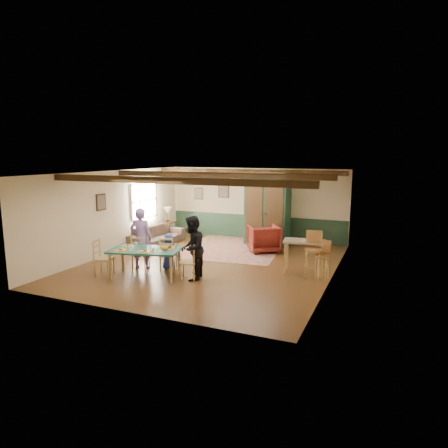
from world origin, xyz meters
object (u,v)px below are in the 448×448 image
at_px(sofa, 157,235).
at_px(person_child, 169,252).
at_px(cat, 164,247).
at_px(table_lamp, 168,214).
at_px(bar_stool_left, 313,255).
at_px(bar_stool_right, 322,260).
at_px(dining_table, 146,263).
at_px(counter_table, 304,257).
at_px(dining_chair_far_right, 168,253).
at_px(dining_chair_end_right, 188,261).
at_px(person_man, 141,238).
at_px(dining_chair_far_left, 141,252).
at_px(armchair, 264,239).
at_px(dining_chair_end_left, 104,258).
at_px(person_woman, 192,248).
at_px(end_table, 168,229).
at_px(armoire, 267,211).

bearing_deg(sofa, person_child, -135.21).
distance_m(cat, table_lamp, 5.38).
distance_m(bar_stool_left, bar_stool_right, 0.27).
xyz_separation_m(dining_table, bar_stool_left, (4.07, 1.64, 0.24)).
relative_size(person_child, counter_table, 0.92).
bearing_deg(bar_stool_left, dining_chair_far_right, -174.36).
height_order(dining_chair_end_right, person_man, person_man).
xyz_separation_m(sofa, bar_stool_right, (6.18, -1.81, 0.18)).
distance_m(sofa, bar_stool_right, 6.44).
xyz_separation_m(dining_chair_far_left, armchair, (2.60, 3.30, -0.03)).
distance_m(dining_chair_end_left, person_woman, 2.45).
xyz_separation_m(dining_chair_far_right, cat, (0.35, -0.76, 0.37)).
relative_size(dining_table, end_table, 2.90).
distance_m(dining_table, dining_chair_end_left, 1.17).
distance_m(dining_chair_end_left, bar_stool_right, 5.78).
height_order(table_lamp, bar_stool_right, table_lamp).
bearing_deg(person_woman, armoire, 158.39).
xyz_separation_m(dining_table, person_woman, (1.22, 0.32, 0.46)).
distance_m(cat, armchair, 4.15).
distance_m(dining_chair_far_left, bar_stool_left, 4.77).
distance_m(counter_table, bar_stool_left, 0.48).
bearing_deg(dining_table, sofa, 118.28).
bearing_deg(armchair, person_woman, 45.68).
height_order(dining_chair_end_left, end_table, dining_chair_end_left).
distance_m(armchair, bar_stool_right, 3.22).
xyz_separation_m(dining_table, dining_chair_end_left, (-1.13, -0.29, 0.10)).
xyz_separation_m(dining_chair_end_left, sofa, (-0.73, 3.75, -0.15)).
distance_m(dining_chair_end_right, table_lamp, 5.50).
relative_size(person_man, end_table, 2.78).
bearing_deg(cat, dining_chair_far_left, 139.20).
bearing_deg(table_lamp, person_man, -68.88).
bearing_deg(dining_chair_end_right, cat, -80.54).
xyz_separation_m(person_man, armoire, (2.40, 4.28, 0.35)).
relative_size(dining_chair_far_left, table_lamp, 1.67).
height_order(armchair, end_table, armchair).
xyz_separation_m(dining_chair_far_right, person_man, (-0.80, -0.12, 0.39)).
height_order(armchair, sofa, armchair).
relative_size(dining_chair_end_right, armchair, 0.98).
distance_m(armchair, sofa, 3.91).
distance_m(person_woman, person_child, 1.22).
distance_m(person_man, sofa, 3.10).
bearing_deg(armchair, person_child, 26.97).
bearing_deg(end_table, person_man, -68.88).
distance_m(armoire, bar_stool_left, 4.06).
distance_m(dining_chair_far_left, armoire, 5.02).
height_order(end_table, counter_table, counter_table).
relative_size(dining_chair_far_left, sofa, 0.42).
height_order(armoire, bar_stool_left, armoire).
bearing_deg(dining_table, cat, 4.21).
xyz_separation_m(person_child, armchair, (1.83, 3.02, -0.06)).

